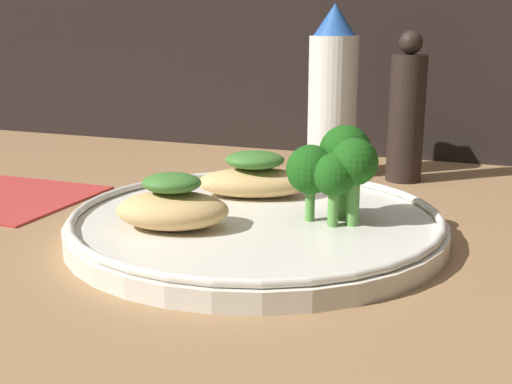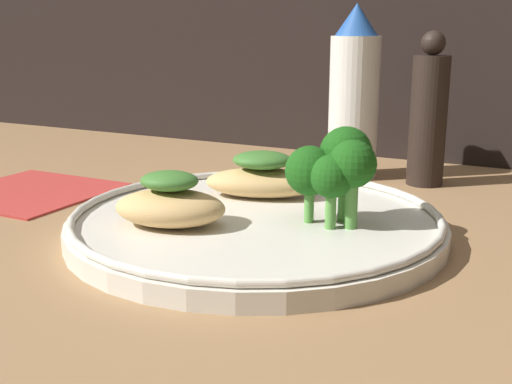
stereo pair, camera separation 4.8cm
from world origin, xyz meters
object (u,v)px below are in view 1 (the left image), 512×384
(sauce_bottle, at_px, (329,95))
(pepper_grinder, at_px, (407,114))
(plate, at_px, (256,222))
(broccoli_bunch, at_px, (336,165))

(sauce_bottle, distance_m, pepper_grinder, 0.08)
(plate, bearing_deg, broccoli_bunch, 10.77)
(broccoli_bunch, bearing_deg, sauce_bottle, 106.29)
(plate, relative_size, pepper_grinder, 1.89)
(plate, height_order, pepper_grinder, pepper_grinder)
(sauce_bottle, height_order, pepper_grinder, sauce_bottle)
(broccoli_bunch, height_order, sauce_bottle, sauce_bottle)
(pepper_grinder, bearing_deg, broccoli_bunch, -95.17)
(broccoli_bunch, bearing_deg, plate, -169.23)
(broccoli_bunch, bearing_deg, pepper_grinder, 84.83)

